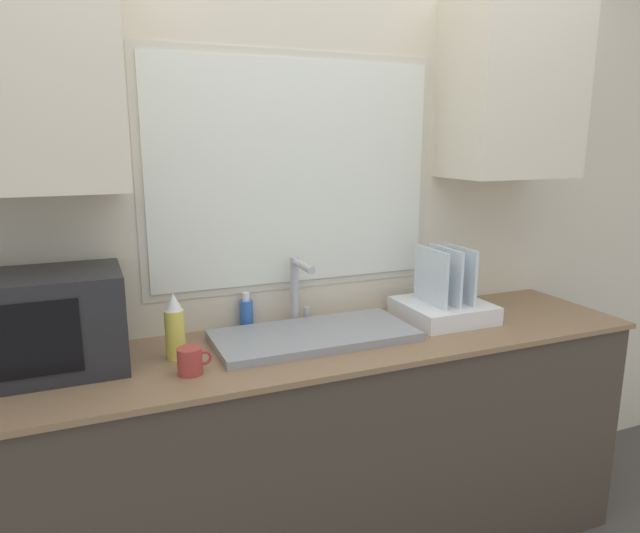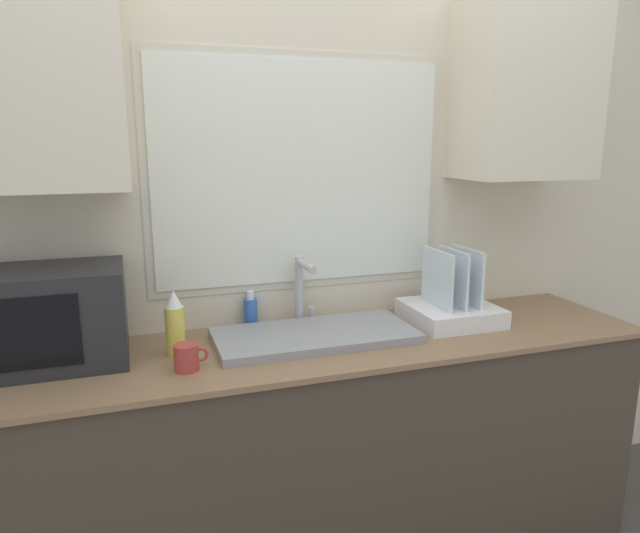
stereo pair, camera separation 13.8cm
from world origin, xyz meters
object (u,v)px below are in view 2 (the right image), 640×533
Objects in this scene: dish_rack at (451,306)px; soap_bottle at (251,311)px; microwave at (41,318)px; mug_near_sink at (187,357)px; faucet at (302,285)px; spray_bottle at (175,324)px.

dish_rack reaches higher than soap_bottle.
microwave is 3.66× the size of soap_bottle.
dish_rack is 3.06× the size of mug_near_sink.
faucet is 1.91× the size of soap_bottle.
faucet is at bearing 18.32° from spray_bottle.
dish_rack is 2.36× the size of soap_bottle.
microwave is at bearing -166.71° from soap_bottle.
spray_bottle reaches higher than mug_near_sink.
faucet is 0.57m from mug_near_sink.
soap_bottle is 0.45m from mug_near_sink.
mug_near_sink is (0.02, -0.15, -0.06)m from spray_bottle.
soap_bottle is (-0.76, 0.20, -0.00)m from dish_rack.
spray_bottle is 2.06× the size of mug_near_sink.
soap_bottle is (-0.19, 0.05, -0.10)m from faucet.
microwave reaches higher than spray_bottle.
spray_bottle is (-1.05, -0.01, 0.04)m from dish_rack.
soap_bottle is 1.30× the size of mug_near_sink.
faucet is 0.90m from microwave.
faucet is 0.52m from spray_bottle.
microwave reaches higher than mug_near_sink.
dish_rack is 1.04m from mug_near_sink.
faucet is at bearing -14.04° from soap_bottle.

